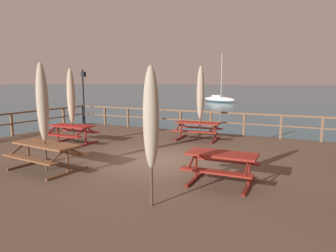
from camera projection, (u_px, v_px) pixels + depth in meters
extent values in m
plane|color=#2D5B6B|center=(156.00, 183.00, 9.69)|extent=(600.00, 600.00, 0.00)
cube|color=brown|center=(156.00, 172.00, 9.63)|extent=(16.47, 11.52, 0.79)
cube|color=brown|center=(211.00, 112.00, 14.39)|extent=(16.17, 0.09, 0.08)
cube|color=brown|center=(211.00, 122.00, 14.46)|extent=(16.17, 0.07, 0.06)
cube|color=brown|center=(84.00, 115.00, 18.00)|extent=(0.10, 0.10, 1.05)
cube|color=brown|center=(105.00, 116.00, 17.30)|extent=(0.10, 0.10, 1.05)
cube|color=brown|center=(128.00, 117.00, 16.59)|extent=(0.10, 0.10, 1.05)
cube|color=brown|center=(153.00, 119.00, 15.89)|extent=(0.10, 0.10, 1.05)
cube|color=brown|center=(181.00, 121.00, 15.18)|extent=(0.10, 0.10, 1.05)
cube|color=brown|center=(211.00, 123.00, 14.47)|extent=(0.10, 0.10, 1.05)
cube|color=brown|center=(244.00, 125.00, 13.77)|extent=(0.10, 0.10, 1.05)
cube|color=brown|center=(281.00, 127.00, 13.06)|extent=(0.10, 0.10, 1.05)
cube|color=brown|center=(322.00, 130.00, 12.35)|extent=(0.10, 0.10, 1.05)
cube|color=brown|center=(12.00, 125.00, 13.74)|extent=(0.10, 0.10, 1.05)
cube|color=brown|center=(40.00, 121.00, 15.16)|extent=(0.10, 0.10, 1.05)
cube|color=brown|center=(64.00, 117.00, 16.58)|extent=(0.10, 0.10, 1.05)
cube|color=brown|center=(84.00, 115.00, 18.00)|extent=(0.10, 0.10, 1.05)
cube|color=maroon|center=(198.00, 123.00, 12.86)|extent=(1.97, 0.90, 0.05)
cube|color=maroon|center=(194.00, 132.00, 12.39)|extent=(1.94, 0.42, 0.04)
cube|color=maroon|center=(201.00, 128.00, 13.42)|extent=(1.94, 0.42, 0.04)
cube|color=maroon|center=(181.00, 138.00, 13.26)|extent=(0.18, 1.40, 0.06)
cylinder|color=maroon|center=(181.00, 130.00, 13.20)|extent=(0.07, 0.07, 0.74)
cylinder|color=maroon|center=(179.00, 126.00, 12.92)|extent=(0.10, 0.63, 0.37)
cylinder|color=maroon|center=(183.00, 124.00, 13.43)|extent=(0.10, 0.63, 0.37)
cube|color=maroon|center=(215.00, 140.00, 12.67)|extent=(0.18, 1.40, 0.06)
cylinder|color=maroon|center=(215.00, 132.00, 12.62)|extent=(0.07, 0.07, 0.74)
cylinder|color=maroon|center=(214.00, 128.00, 12.33)|extent=(0.10, 0.63, 0.37)
cylinder|color=maroon|center=(217.00, 126.00, 12.85)|extent=(0.10, 0.63, 0.37)
cube|color=maroon|center=(71.00, 126.00, 11.97)|extent=(1.82, 0.85, 0.05)
cube|color=maroon|center=(62.00, 135.00, 11.50)|extent=(1.80, 0.37, 0.04)
cube|color=maroon|center=(81.00, 131.00, 12.52)|extent=(1.80, 0.37, 0.04)
cube|color=maroon|center=(59.00, 142.00, 12.35)|extent=(0.15, 1.40, 0.06)
cylinder|color=maroon|center=(58.00, 134.00, 12.30)|extent=(0.07, 0.07, 0.74)
cylinder|color=maroon|center=(53.00, 129.00, 12.02)|extent=(0.09, 0.63, 0.37)
cylinder|color=maroon|center=(63.00, 127.00, 12.52)|extent=(0.09, 0.63, 0.37)
cube|color=maroon|center=(86.00, 144.00, 11.80)|extent=(0.15, 1.40, 0.06)
cylinder|color=maroon|center=(86.00, 136.00, 11.74)|extent=(0.07, 0.07, 0.74)
cylinder|color=maroon|center=(81.00, 132.00, 11.46)|extent=(0.09, 0.63, 0.37)
cylinder|color=maroon|center=(90.00, 130.00, 11.97)|extent=(0.09, 0.63, 0.37)
cube|color=brown|center=(46.00, 144.00, 8.46)|extent=(2.15, 0.94, 0.05)
cube|color=brown|center=(29.00, 159.00, 8.03)|extent=(2.11, 0.46, 0.04)
cube|color=brown|center=(63.00, 151.00, 8.98)|extent=(2.11, 0.46, 0.04)
cube|color=brown|center=(29.00, 164.00, 9.01)|extent=(0.20, 1.40, 0.06)
cylinder|color=brown|center=(29.00, 153.00, 8.96)|extent=(0.07, 0.07, 0.74)
cylinder|color=brown|center=(19.00, 148.00, 8.69)|extent=(0.11, 0.63, 0.37)
cylinder|color=brown|center=(36.00, 144.00, 9.16)|extent=(0.11, 0.63, 0.37)
cube|color=brown|center=(68.00, 173.00, 8.12)|extent=(0.20, 1.40, 0.06)
cylinder|color=brown|center=(67.00, 161.00, 8.07)|extent=(0.07, 0.07, 0.74)
cylinder|color=brown|center=(58.00, 155.00, 7.80)|extent=(0.11, 0.63, 0.37)
cylinder|color=brown|center=(75.00, 151.00, 8.28)|extent=(0.11, 0.63, 0.37)
cube|color=maroon|center=(222.00, 154.00, 7.32)|extent=(1.73, 0.80, 0.05)
cube|color=maroon|center=(215.00, 172.00, 6.86)|extent=(1.71, 0.32, 0.04)
cube|color=maroon|center=(227.00, 160.00, 7.86)|extent=(1.71, 0.32, 0.04)
cube|color=maroon|center=(196.00, 178.00, 7.70)|extent=(0.12, 1.40, 0.06)
cylinder|color=maroon|center=(196.00, 165.00, 7.65)|extent=(0.07, 0.07, 0.74)
cylinder|color=maroon|center=(192.00, 160.00, 7.37)|extent=(0.07, 0.63, 0.37)
cylinder|color=maroon|center=(200.00, 155.00, 7.87)|extent=(0.07, 0.63, 0.37)
cube|color=maroon|center=(248.00, 186.00, 7.14)|extent=(0.12, 1.40, 0.06)
cylinder|color=maroon|center=(249.00, 172.00, 7.09)|extent=(0.07, 0.07, 0.74)
cylinder|color=maroon|center=(247.00, 166.00, 6.81)|extent=(0.07, 0.63, 0.37)
cylinder|color=maroon|center=(251.00, 160.00, 7.31)|extent=(0.07, 0.63, 0.37)
cylinder|color=#4C3828|center=(200.00, 105.00, 12.77)|extent=(0.06, 0.06, 3.01)
ellipsoid|color=tan|center=(200.00, 93.00, 12.69)|extent=(0.32, 0.32, 2.29)
cylinder|color=#685B4C|center=(200.00, 97.00, 12.72)|extent=(0.21, 0.21, 0.05)
cone|color=#4C3828|center=(201.00, 68.00, 12.54)|extent=(0.10, 0.10, 0.14)
cylinder|color=#4C3828|center=(72.00, 108.00, 11.90)|extent=(0.06, 0.06, 2.89)
ellipsoid|color=tan|center=(71.00, 96.00, 11.82)|extent=(0.32, 0.32, 2.19)
cylinder|color=#71614F|center=(71.00, 100.00, 11.85)|extent=(0.21, 0.21, 0.05)
cone|color=#4C3828|center=(70.00, 70.00, 11.67)|extent=(0.10, 0.10, 0.14)
cylinder|color=#4C3828|center=(44.00, 120.00, 8.26)|extent=(0.06, 0.06, 2.89)
ellipsoid|color=tan|center=(42.00, 102.00, 8.19)|extent=(0.32, 0.32, 2.19)
cylinder|color=#685B4C|center=(43.00, 108.00, 8.21)|extent=(0.21, 0.21, 0.05)
cone|color=#4C3828|center=(40.00, 65.00, 8.04)|extent=(0.10, 0.10, 0.14)
cylinder|color=#4C3828|center=(151.00, 142.00, 5.85)|extent=(0.06, 0.06, 2.68)
ellipsoid|color=tan|center=(151.00, 118.00, 5.78)|extent=(0.32, 0.32, 2.04)
cylinder|color=#685B4C|center=(151.00, 126.00, 5.80)|extent=(0.21, 0.21, 0.05)
cone|color=#4C3828|center=(151.00, 69.00, 5.64)|extent=(0.10, 0.10, 0.14)
cylinder|color=black|center=(83.00, 98.00, 17.12)|extent=(0.09, 0.09, 3.20)
cylinder|color=black|center=(83.00, 71.00, 16.64)|extent=(0.44, 0.42, 0.06)
cube|color=black|center=(83.00, 74.00, 16.41)|extent=(0.20, 0.20, 0.28)
sphere|color=#F4E08C|center=(83.00, 74.00, 16.41)|extent=(0.14, 0.14, 0.14)
ellipsoid|color=white|center=(219.00, 99.00, 47.73)|extent=(6.20, 3.77, 0.90)
cube|color=silver|center=(218.00, 96.00, 47.88)|extent=(2.08, 1.68, 0.36)
cylinder|color=silver|center=(222.00, 76.00, 46.95)|extent=(0.10, 0.10, 7.00)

